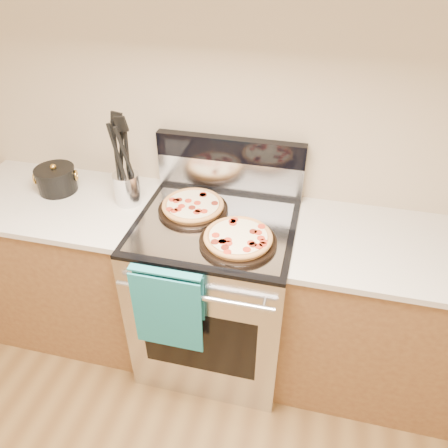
% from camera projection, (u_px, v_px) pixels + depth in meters
% --- Properties ---
extents(wall_back, '(4.00, 0.00, 4.00)m').
position_uv_depth(wall_back, '(232.00, 110.00, 2.10)').
color(wall_back, tan).
rests_on(wall_back, ground).
extents(range_body, '(0.76, 0.68, 0.90)m').
position_uv_depth(range_body, '(216.00, 294.00, 2.35)').
color(range_body, '#B7B7BC').
rests_on(range_body, ground).
extents(oven_window, '(0.56, 0.01, 0.40)m').
position_uv_depth(oven_window, '(199.00, 342.00, 2.09)').
color(oven_window, black).
rests_on(oven_window, range_body).
extents(cooktop, '(0.76, 0.68, 0.02)m').
position_uv_depth(cooktop, '(215.00, 225.00, 2.08)').
color(cooktop, black).
rests_on(cooktop, range_body).
extents(backsplash_lower, '(0.76, 0.06, 0.18)m').
position_uv_depth(backsplash_lower, '(230.00, 175.00, 2.27)').
color(backsplash_lower, silver).
rests_on(backsplash_lower, cooktop).
extents(backsplash_upper, '(0.76, 0.06, 0.12)m').
position_uv_depth(backsplash_upper, '(230.00, 149.00, 2.18)').
color(backsplash_upper, black).
rests_on(backsplash_upper, backsplash_lower).
extents(oven_handle, '(0.70, 0.03, 0.03)m').
position_uv_depth(oven_handle, '(193.00, 296.00, 1.85)').
color(oven_handle, silver).
rests_on(oven_handle, range_body).
extents(dish_towel, '(0.32, 0.05, 0.42)m').
position_uv_depth(dish_towel, '(168.00, 308.00, 1.93)').
color(dish_towel, '#17736D').
rests_on(dish_towel, oven_handle).
extents(foil_sheet, '(0.70, 0.55, 0.01)m').
position_uv_depth(foil_sheet, '(214.00, 226.00, 2.05)').
color(foil_sheet, gray).
rests_on(foil_sheet, cooktop).
extents(cabinet_left, '(1.00, 0.62, 0.88)m').
position_uv_depth(cabinet_left, '(72.00, 266.00, 2.55)').
color(cabinet_left, brown).
rests_on(cabinet_left, ground).
extents(countertop_left, '(1.02, 0.64, 0.03)m').
position_uv_depth(countertop_left, '(54.00, 201.00, 2.28)').
color(countertop_left, '#BBB4A8').
rests_on(countertop_left, cabinet_left).
extents(cabinet_right, '(1.00, 0.62, 0.88)m').
position_uv_depth(cabinet_right, '(385.00, 320.00, 2.21)').
color(cabinet_right, brown).
rests_on(cabinet_right, ground).
extents(countertop_right, '(1.02, 0.64, 0.03)m').
position_uv_depth(countertop_right, '(408.00, 251.00, 1.95)').
color(countertop_right, '#BBB4A8').
rests_on(countertop_right, cabinet_right).
extents(pepperoni_pizza_back, '(0.39, 0.39, 0.05)m').
position_uv_depth(pepperoni_pizza_back, '(193.00, 207.00, 2.14)').
color(pepperoni_pizza_back, '#A66D32').
rests_on(pepperoni_pizza_back, foil_sheet).
extents(pepperoni_pizza_front, '(0.35, 0.35, 0.05)m').
position_uv_depth(pepperoni_pizza_front, '(238.00, 239.00, 1.93)').
color(pepperoni_pizza_front, '#A66D32').
rests_on(pepperoni_pizza_front, foil_sheet).
extents(utensil_crock, '(0.16, 0.16, 0.16)m').
position_uv_depth(utensil_crock, '(127.00, 188.00, 2.20)').
color(utensil_crock, silver).
rests_on(utensil_crock, countertop_left).
extents(saucepan, '(0.26, 0.26, 0.12)m').
position_uv_depth(saucepan, '(57.00, 180.00, 2.30)').
color(saucepan, black).
rests_on(saucepan, countertop_left).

